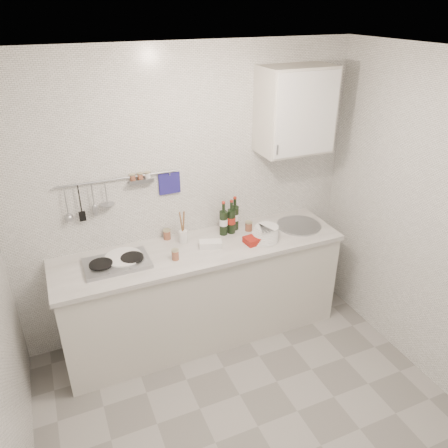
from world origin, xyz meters
name	(u,v)px	position (x,y,z in m)	size (l,w,h in m)	color
floor	(258,426)	(0.00, 0.00, 0.00)	(3.00, 3.00, 0.00)	slate
ceiling	(277,62)	(0.00, 0.00, 2.50)	(3.00, 3.00, 0.00)	silver
back_wall	(188,197)	(0.00, 1.40, 1.25)	(3.00, 0.02, 2.50)	silver
counter	(203,294)	(0.01, 1.10, 0.43)	(2.44, 0.64, 0.96)	beige
wall_rail	(117,191)	(-0.60, 1.37, 1.43)	(0.98, 0.09, 0.34)	#93969B
wall_cabinet	(295,110)	(0.90, 1.22, 1.95)	(0.60, 0.38, 0.70)	beige
plate_stack_hob	(123,259)	(-0.65, 1.14, 0.94)	(0.31, 0.31, 0.04)	#5571C2
plate_stack_sink	(265,234)	(0.55, 1.01, 0.97)	(0.27, 0.26, 0.12)	white
wine_bottles	(230,216)	(0.33, 1.25, 1.07)	(0.20, 0.13, 0.31)	black
butter_dish	(211,244)	(0.07, 1.07, 0.95)	(0.19, 0.09, 0.06)	white
strawberry_punnet	(253,240)	(0.42, 0.99, 0.95)	(0.13, 0.13, 0.05)	#A82412
utensil_crock	(183,235)	(-0.11, 1.24, 0.99)	(0.07, 0.07, 0.29)	white
jar_a	(167,234)	(-0.22, 1.35, 0.96)	(0.07, 0.07, 0.09)	brown
jar_b	(234,223)	(0.40, 1.31, 0.96)	(0.06, 0.06, 0.08)	brown
jar_c	(249,226)	(0.49, 1.21, 0.96)	(0.07, 0.07, 0.09)	brown
jar_d	(175,254)	(-0.26, 1.00, 0.97)	(0.06, 0.06, 0.09)	brown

